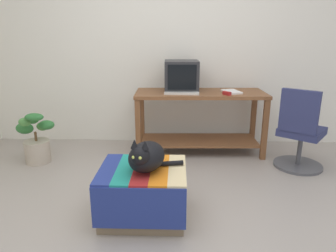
# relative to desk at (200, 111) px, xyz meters

# --- Properties ---
(ground_plane) EXTENTS (14.00, 14.00, 0.00)m
(ground_plane) POSITION_rel_desk_xyz_m (-0.41, -1.60, -0.52)
(ground_plane) COLOR #9E9389
(back_wall) EXTENTS (8.00, 0.10, 2.60)m
(back_wall) POSITION_rel_desk_xyz_m (-0.41, 0.45, 0.78)
(back_wall) COLOR silver
(back_wall) RESTS_ON ground_plane
(desk) EXTENTS (1.56, 0.64, 0.76)m
(desk) POSITION_rel_desk_xyz_m (0.00, 0.00, 0.00)
(desk) COLOR brown
(desk) RESTS_ON ground_plane
(tv_monitor) EXTENTS (0.41, 0.41, 0.36)m
(tv_monitor) POSITION_rel_desk_xyz_m (-0.23, 0.06, 0.42)
(tv_monitor) COLOR #28282B
(tv_monitor) RESTS_ON desk
(keyboard) EXTENTS (0.41, 0.17, 0.02)m
(keyboard) POSITION_rel_desk_xyz_m (-0.22, -0.14, 0.25)
(keyboard) COLOR beige
(keyboard) RESTS_ON desk
(book) EXTENTS (0.24, 0.30, 0.02)m
(book) POSITION_rel_desk_xyz_m (0.37, -0.03, 0.25)
(book) COLOR white
(book) RESTS_ON desk
(ottoman_with_blanket) EXTENTS (0.67, 0.60, 0.42)m
(ottoman_with_blanket) POSITION_rel_desk_xyz_m (-0.54, -1.48, -0.31)
(ottoman_with_blanket) COLOR #7A664C
(ottoman_with_blanket) RESTS_ON ground_plane
(cat) EXTENTS (0.46, 0.43, 0.29)m
(cat) POSITION_rel_desk_xyz_m (-0.50, -1.51, 0.02)
(cat) COLOR black
(cat) RESTS_ON ottoman_with_blanket
(potted_plant) EXTENTS (0.45, 0.33, 0.61)m
(potted_plant) POSITION_rel_desk_xyz_m (-1.88, -0.40, -0.26)
(potted_plant) COLOR #B7A893
(potted_plant) RESTS_ON ground_plane
(office_chair) EXTENTS (0.59, 0.59, 0.89)m
(office_chair) POSITION_rel_desk_xyz_m (1.04, -0.48, -0.13)
(office_chair) COLOR #4C4C51
(office_chair) RESTS_ON ground_plane
(stapler) EXTENTS (0.09, 0.11, 0.04)m
(stapler) POSITION_rel_desk_xyz_m (0.29, -0.19, 0.26)
(stapler) COLOR #A31E1E
(stapler) RESTS_ON desk
(pen) EXTENTS (0.13, 0.07, 0.01)m
(pen) POSITION_rel_desk_xyz_m (0.35, 0.07, 0.24)
(pen) COLOR black
(pen) RESTS_ON desk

